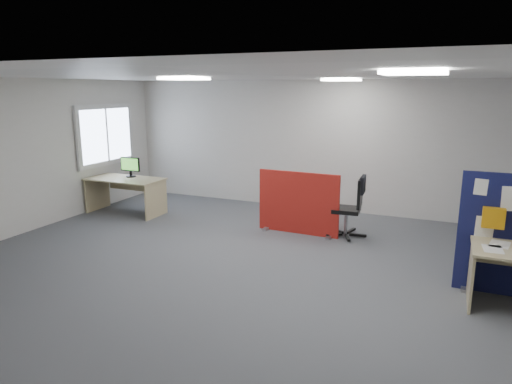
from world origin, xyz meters
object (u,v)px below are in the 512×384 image
(red_divider, at_px, (298,204))
(second_desk, at_px, (127,187))
(office_chair, at_px, (353,203))
(monitor_second, at_px, (130,166))

(red_divider, height_order, second_desk, red_divider)
(office_chair, bearing_deg, red_divider, -172.79)
(monitor_second, relative_size, office_chair, 0.42)
(second_desk, xyz_separation_m, monitor_second, (0.01, 0.15, 0.41))
(red_divider, xyz_separation_m, office_chair, (0.93, 0.18, 0.06))
(red_divider, distance_m, office_chair, 0.95)
(second_desk, relative_size, office_chair, 1.46)
(office_chair, bearing_deg, second_desk, 179.21)
(second_desk, xyz_separation_m, office_chair, (4.61, 0.25, 0.05))
(second_desk, bearing_deg, office_chair, 3.11)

